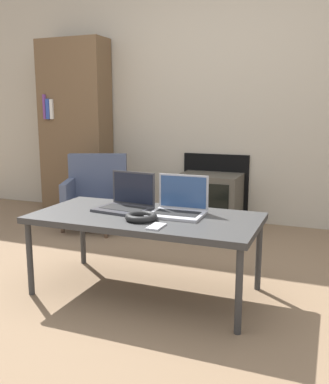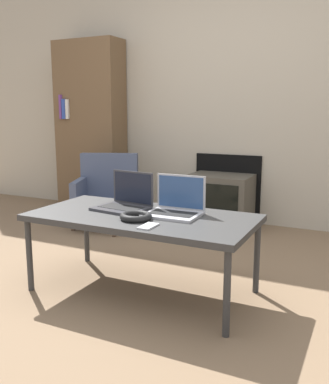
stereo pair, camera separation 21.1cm
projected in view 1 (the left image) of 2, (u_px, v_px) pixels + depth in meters
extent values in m
plane|color=#7A6047|center=(133.00, 304.00, 2.41)|extent=(14.00, 14.00, 0.00)
cube|color=#B7AD99|center=(226.00, 86.00, 4.06)|extent=(7.00, 0.06, 2.60)
cube|color=black|center=(216.00, 187.00, 4.23)|extent=(0.65, 0.03, 0.65)
cube|color=#333333|center=(146.00, 218.00, 2.49)|extent=(1.32, 0.65, 0.04)
cylinder|color=#333333|center=(30.00, 259.00, 2.50)|extent=(0.04, 0.04, 0.44)
cylinder|color=#333333|center=(239.00, 291.00, 2.06)|extent=(0.04, 0.04, 0.44)
cylinder|color=#333333|center=(83.00, 233.00, 3.02)|extent=(0.04, 0.04, 0.44)
cylinder|color=#333333|center=(259.00, 255.00, 2.58)|extent=(0.04, 0.04, 0.44)
cube|color=#38383D|center=(123.00, 209.00, 2.60)|extent=(0.34, 0.29, 0.02)
cube|color=black|center=(123.00, 208.00, 2.60)|extent=(0.28, 0.17, 0.00)
cube|color=#38383D|center=(133.00, 188.00, 2.68)|extent=(0.31, 0.05, 0.21)
cube|color=black|center=(133.00, 188.00, 2.68)|extent=(0.28, 0.04, 0.19)
cube|color=#B2B2B7|center=(177.00, 214.00, 2.47)|extent=(0.31, 0.25, 0.02)
cube|color=black|center=(177.00, 213.00, 2.47)|extent=(0.26, 0.14, 0.00)
cube|color=#B2B2B7|center=(183.00, 192.00, 2.56)|extent=(0.31, 0.01, 0.21)
cube|color=#2D4C7F|center=(183.00, 192.00, 2.56)|extent=(0.28, 0.01, 0.19)
torus|color=black|center=(141.00, 217.00, 2.37)|extent=(0.18, 0.18, 0.04)
cube|color=silver|center=(156.00, 226.00, 2.23)|extent=(0.07, 0.13, 0.01)
cube|color=#4C473D|center=(209.00, 200.00, 4.05)|extent=(0.57, 0.42, 0.49)
cube|color=black|center=(203.00, 204.00, 3.85)|extent=(0.47, 0.01, 0.38)
cube|color=#47516B|center=(96.00, 206.00, 3.90)|extent=(0.70, 0.69, 0.08)
cube|color=#47516B|center=(98.00, 176.00, 4.06)|extent=(0.54, 0.30, 0.42)
cube|color=#47516B|center=(69.00, 191.00, 3.87)|extent=(0.24, 0.46, 0.20)
cube|color=#47516B|center=(122.00, 191.00, 3.87)|extent=(0.24, 0.46, 0.20)
cylinder|color=#4C3828|center=(62.00, 223.00, 3.81)|extent=(0.04, 0.04, 0.17)
cylinder|color=#4C3828|center=(106.00, 228.00, 3.65)|extent=(0.04, 0.04, 0.17)
cylinder|color=#4C3828|center=(88.00, 213.00, 4.20)|extent=(0.04, 0.04, 0.17)
cylinder|color=#4C3828|center=(128.00, 217.00, 4.04)|extent=(0.04, 0.04, 0.17)
cube|color=brown|center=(76.00, 128.00, 4.52)|extent=(0.73, 0.30, 1.79)
cube|color=#6B387F|center=(45.00, 107.00, 4.43)|extent=(0.03, 0.02, 0.25)
cube|color=#2D479E|center=(48.00, 109.00, 4.42)|extent=(0.04, 0.02, 0.21)
cube|color=silver|center=(52.00, 109.00, 4.40)|extent=(0.03, 0.02, 0.20)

